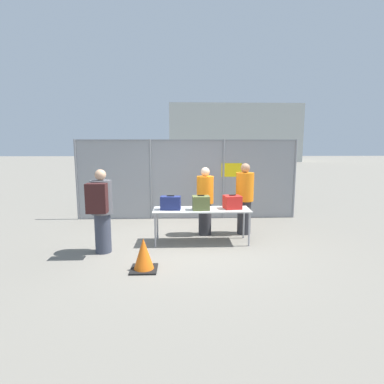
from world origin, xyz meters
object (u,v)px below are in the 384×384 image
at_px(traveler_hooded, 101,208).
at_px(inspection_table, 202,212).
at_px(suitcase_navy, 171,203).
at_px(suitcase_red, 232,202).
at_px(security_worker_far, 245,198).
at_px(utility_trailer, 203,191).
at_px(traffic_cone, 144,255).
at_px(suitcase_olive, 201,203).
at_px(security_worker_near, 205,200).

bearing_deg(traveler_hooded, inspection_table, 0.51).
relative_size(suitcase_navy, suitcase_red, 1.12).
xyz_separation_m(security_worker_far, utility_trailer, (-0.68, 4.38, -0.48)).
xyz_separation_m(suitcase_red, security_worker_far, (0.40, 0.62, -0.01)).
bearing_deg(traffic_cone, suitcase_olive, 52.31).
xyz_separation_m(suitcase_red, security_worker_near, (-0.56, 0.59, -0.06)).
xyz_separation_m(inspection_table, suitcase_olive, (-0.02, -0.07, 0.21)).
relative_size(inspection_table, traffic_cone, 3.71).
distance_m(traveler_hooded, security_worker_near, 2.48).
bearing_deg(suitcase_olive, inspection_table, 72.33).
bearing_deg(traffic_cone, suitcase_red, 40.09).
distance_m(suitcase_red, security_worker_far, 0.74).
relative_size(inspection_table, suitcase_navy, 4.72).
distance_m(suitcase_navy, traveler_hooded, 1.46).
relative_size(inspection_table, security_worker_far, 1.23).
height_order(suitcase_olive, security_worker_near, security_worker_near).
bearing_deg(inspection_table, traffic_cone, -126.91).
relative_size(suitcase_red, traffic_cone, 0.70).
height_order(suitcase_navy, traffic_cone, suitcase_navy).
distance_m(inspection_table, suitcase_olive, 0.22).
distance_m(security_worker_near, utility_trailer, 4.45).
distance_m(suitcase_red, utility_trailer, 5.03).
bearing_deg(security_worker_far, suitcase_navy, 15.09).
bearing_deg(utility_trailer, suitcase_olive, -94.76).
relative_size(suitcase_olive, security_worker_near, 0.23).
bearing_deg(utility_trailer, security_worker_far, -81.15).
bearing_deg(security_worker_near, suitcase_olive, 69.19).
bearing_deg(security_worker_far, security_worker_near, -4.15).
distance_m(security_worker_near, traffic_cone, 2.49).
relative_size(security_worker_near, security_worker_far, 0.95).
xyz_separation_m(inspection_table, suitcase_navy, (-0.68, -0.03, 0.20)).
bearing_deg(security_worker_far, traffic_cone, 37.93).
bearing_deg(suitcase_olive, security_worker_near, 77.99).
relative_size(suitcase_olive, traveler_hooded, 0.22).
relative_size(security_worker_far, traffic_cone, 3.02).
xyz_separation_m(security_worker_near, utility_trailer, (0.28, 4.42, -0.43)).
bearing_deg(suitcase_red, inspection_table, -177.25).
xyz_separation_m(suitcase_navy, utility_trailer, (1.08, 5.07, -0.49)).
bearing_deg(traveler_hooded, suitcase_navy, 6.80).
bearing_deg(suitcase_olive, security_worker_far, 33.09).
bearing_deg(traveler_hooded, suitcase_olive, -1.16).
xyz_separation_m(suitcase_navy, security_worker_near, (0.80, 0.65, -0.06)).
xyz_separation_m(suitcase_red, traveler_hooded, (-2.71, -0.63, 0.02)).
xyz_separation_m(traveler_hooded, security_worker_far, (3.11, 1.25, -0.03)).
height_order(suitcase_red, security_worker_near, security_worker_near).
height_order(security_worker_near, security_worker_far, security_worker_far).
bearing_deg(traffic_cone, suitcase_navy, 73.55).
height_order(suitcase_navy, security_worker_near, security_worker_near).
bearing_deg(inspection_table, security_worker_near, 78.64).
bearing_deg(security_worker_near, traffic_cone, 50.74).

